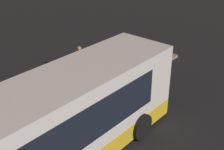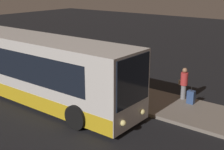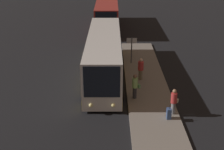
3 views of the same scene
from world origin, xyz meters
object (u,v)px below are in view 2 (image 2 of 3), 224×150
suitcase (191,97)px  sign_post (38,54)px  passenger_waiting (184,82)px  passenger_boarding (125,84)px  bus_lead (33,68)px  passenger_with_bags (87,71)px

suitcase → sign_post: (-9.20, -1.66, 1.14)m
passenger_waiting → suitcase: bearing=-81.8°
passenger_waiting → sign_post: size_ratio=0.72×
sign_post → passenger_boarding: bearing=-1.3°
bus_lead → passenger_with_bags: bearing=67.6°
bus_lead → sign_post: (-2.38, 2.25, -0.00)m
bus_lead → passenger_waiting: bearing=34.4°
passenger_boarding → passenger_with_bags: 3.13m
bus_lead → passenger_boarding: bearing=26.7°
passenger_with_bags → sign_post: 3.59m
passenger_waiting → suitcase: size_ratio=1.81×
passenger_boarding → suitcase: size_ratio=1.91×
passenger_waiting → suitcase: (0.58, -0.36, -0.54)m
passenger_boarding → sign_post: size_ratio=0.76×
sign_post → bus_lead: bearing=-43.4°
passenger_waiting → passenger_with_bags: passenger_with_bags is taller
passenger_boarding → passenger_with_bags: bearing=148.6°
passenger_boarding → suitcase: (2.62, 1.80, -0.59)m
bus_lead → passenger_waiting: size_ratio=7.58×
passenger_with_bags → passenger_waiting: bearing=-174.1°
suitcase → bus_lead: bearing=-150.2°
passenger_boarding → suitcase: bearing=14.6°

